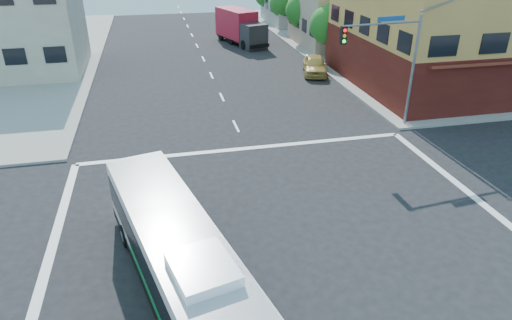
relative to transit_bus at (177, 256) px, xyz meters
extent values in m
plane|color=black|center=(4.67, 1.60, -1.58)|extent=(120.00, 120.00, 0.00)
cube|color=gray|center=(39.67, 36.60, -1.51)|extent=(50.00, 50.00, 0.15)
cube|color=#501A12|center=(24.67, 20.10, 0.42)|extent=(18.09, 15.08, 4.00)
cube|color=tan|center=(21.67, 35.60, 2.92)|extent=(12.00, 10.00, 9.00)
cube|color=beige|center=(-12.33, 31.60, 2.42)|extent=(12.00, 10.00, 8.00)
cylinder|color=slate|center=(15.47, 12.40, 1.92)|extent=(0.18, 0.18, 7.00)
cylinder|color=slate|center=(12.97, 12.15, 5.02)|extent=(5.01, 0.62, 0.12)
cube|color=black|center=(10.47, 11.90, 4.52)|extent=(0.32, 0.30, 1.00)
sphere|color=#FF0C0C|center=(10.47, 11.73, 4.82)|extent=(0.20, 0.20, 0.20)
sphere|color=yellow|center=(10.47, 11.73, 4.52)|extent=(0.20, 0.20, 0.20)
sphere|color=#19FF33|center=(10.47, 11.73, 4.22)|extent=(0.20, 0.20, 0.20)
cube|color=navy|center=(13.47, 12.20, 5.27)|extent=(1.80, 0.22, 0.28)
cylinder|color=#3D2916|center=(16.47, 29.60, -0.62)|extent=(0.28, 0.28, 1.92)
sphere|color=#1C611B|center=(16.47, 29.60, 1.78)|extent=(3.60, 3.60, 3.60)
sphere|color=#1C611B|center=(16.87, 29.30, 2.68)|extent=(2.52, 2.52, 2.52)
cylinder|color=#3D2916|center=(16.47, 37.60, -0.59)|extent=(0.28, 0.28, 1.99)
sphere|color=#1C611B|center=(16.47, 37.60, 1.93)|extent=(3.80, 3.80, 3.80)
sphere|color=#1C611B|center=(16.87, 37.30, 2.88)|extent=(2.66, 2.66, 2.66)
cylinder|color=#3D2916|center=(16.47, 45.60, -0.64)|extent=(0.28, 0.28, 1.89)
sphere|color=#1C611B|center=(16.47, 45.60, 1.67)|extent=(3.40, 3.40, 3.40)
cylinder|color=#3D2916|center=(16.47, 53.60, -0.57)|extent=(0.28, 0.28, 2.03)
cube|color=black|center=(0.00, 0.02, -1.08)|extent=(4.89, 11.19, 0.41)
cube|color=white|center=(0.00, 0.02, 0.03)|extent=(4.88, 11.16, 2.59)
cube|color=black|center=(0.00, 0.02, 0.19)|extent=(4.84, 10.86, 1.14)
cube|color=black|center=(-1.30, 5.27, 0.10)|extent=(2.09, 0.57, 1.23)
cube|color=#E5590C|center=(-1.31, 5.29, 1.01)|extent=(1.70, 0.46, 0.25)
cube|color=white|center=(0.00, 0.02, 1.27)|extent=(4.78, 10.94, 0.11)
cube|color=white|center=(0.65, -2.63, 1.49)|extent=(2.06, 2.33, 0.33)
cube|color=#05752D|center=(-1.03, -0.71, -0.63)|extent=(1.22, 4.86, 0.25)
cube|color=#05752D|center=(1.24, -0.14, -0.63)|extent=(1.22, 4.86, 0.25)
cylinder|color=black|center=(-1.90, 3.15, -1.11)|extent=(0.49, 0.98, 0.95)
cylinder|color=#99999E|center=(-2.02, 3.12, -1.11)|extent=(0.15, 0.47, 0.47)
cylinder|color=black|center=(0.21, 3.67, -1.11)|extent=(0.49, 0.98, 0.95)
cylinder|color=#99999E|center=(0.34, 3.70, -1.11)|extent=(0.15, 0.47, 0.47)
cube|color=#242328|center=(10.47, 35.69, -0.26)|extent=(2.91, 2.85, 2.65)
cube|color=black|center=(10.77, 34.77, 0.15)|extent=(2.06, 0.73, 1.02)
cube|color=#A4142A|center=(9.29, 39.37, 0.55)|extent=(4.07, 6.17, 3.05)
cube|color=black|center=(9.66, 38.21, -1.03)|extent=(4.63, 8.44, 0.31)
cylinder|color=black|center=(9.39, 35.55, -1.08)|extent=(0.58, 1.06, 1.02)
cylinder|color=black|center=(11.43, 36.21, -1.08)|extent=(0.58, 1.06, 1.02)
cylinder|color=black|center=(8.49, 38.36, -1.08)|extent=(0.58, 1.06, 1.02)
cylinder|color=black|center=(10.52, 39.02, -1.08)|extent=(0.58, 1.06, 1.02)
cylinder|color=black|center=(7.71, 40.78, -1.08)|extent=(0.58, 1.06, 1.02)
cylinder|color=black|center=(9.74, 41.44, -1.08)|extent=(0.58, 1.06, 1.02)
imported|color=tan|center=(13.67, 25.08, -0.77)|extent=(3.10, 5.11, 1.63)
camera|label=1|loc=(-0.07, -12.53, 9.74)|focal=32.00mm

